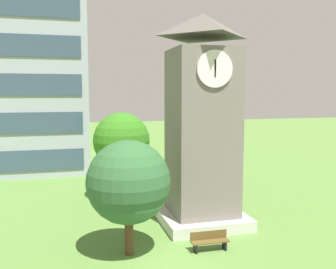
{
  "coord_description": "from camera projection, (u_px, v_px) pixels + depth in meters",
  "views": [
    {
      "loc": [
        -3.78,
        -15.24,
        7.33
      ],
      "look_at": [
        1.68,
        5.26,
        4.97
      ],
      "focal_mm": 40.19,
      "sensor_mm": 36.0,
      "label": 1
    }
  ],
  "objects": [
    {
      "name": "tree_streetside",
      "position": [
        121.0,
        141.0,
        25.48
      ],
      "size": [
        3.84,
        3.84,
        6.01
      ],
      "color": "#513823",
      "rests_on": "ground"
    },
    {
      "name": "ground_plane",
      "position": [
        162.0,
        261.0,
        16.41
      ],
      "size": [
        160.0,
        160.0,
        0.0
      ],
      "primitive_type": "plane",
      "color": "#567F38"
    },
    {
      "name": "clock_tower",
      "position": [
        202.0,
        131.0,
        20.79
      ],
      "size": [
        4.61,
        4.61,
        11.55
      ],
      "color": "slate",
      "rests_on": "ground"
    },
    {
      "name": "office_building",
      "position": [
        10.0,
        37.0,
        36.87
      ],
      "size": [
        14.25,
        14.37,
        25.6
      ],
      "color": "#9EA8B2",
      "rests_on": "ground"
    },
    {
      "name": "park_bench",
      "position": [
        210.0,
        241.0,
        17.51
      ],
      "size": [
        1.81,
        0.51,
        0.88
      ],
      "color": "brown",
      "rests_on": "ground"
    },
    {
      "name": "tree_near_tower",
      "position": [
        128.0,
        182.0,
        16.77
      ],
      "size": [
        3.78,
        3.78,
        5.25
      ],
      "color": "#513823",
      "rests_on": "ground"
    }
  ]
}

